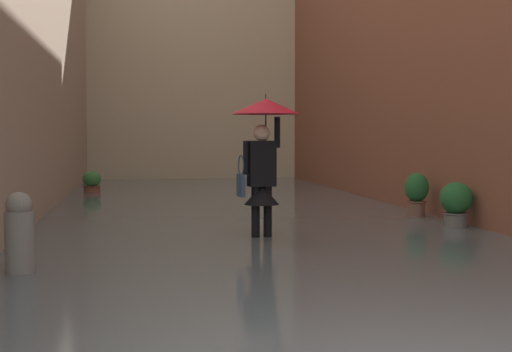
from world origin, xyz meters
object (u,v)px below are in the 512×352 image
person_wading (264,141)px  mooring_bollard (20,239)px  potted_plant_mid_right (92,184)px  potted_plant_near_left (456,205)px  potted_plant_mid_left (417,195)px

person_wading → mooring_bollard: 3.90m
person_wading → potted_plant_mid_right: size_ratio=3.28×
potted_plant_near_left → potted_plant_mid_left: (0.07, -1.49, 0.04)m
potted_plant_mid_left → mooring_bollard: mooring_bollard is taller
potted_plant_mid_right → mooring_bollard: mooring_bollard is taller
person_wading → potted_plant_near_left: (-3.21, -0.65, -1.02)m
potted_plant_mid_left → potted_plant_mid_right: size_ratio=1.39×
potted_plant_near_left → potted_plant_mid_right: bearing=-53.2°
person_wading → potted_plant_mid_left: 3.92m
potted_plant_near_left → potted_plant_mid_right: 10.30m
potted_plant_near_left → mooring_bollard: (6.20, 2.93, 0.01)m
person_wading → potted_plant_mid_right: (2.96, -8.90, -1.17)m
potted_plant_near_left → person_wading: bearing=11.4°
mooring_bollard → potted_plant_near_left: bearing=-154.7°
person_wading → potted_plant_near_left: bearing=-168.6°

